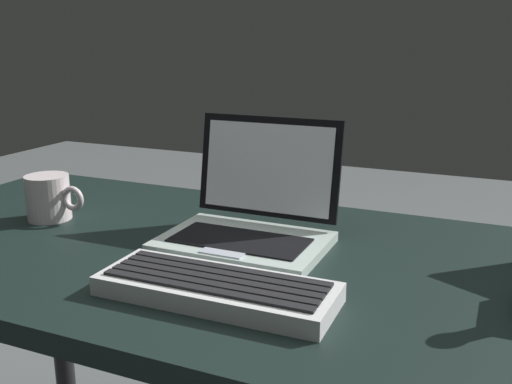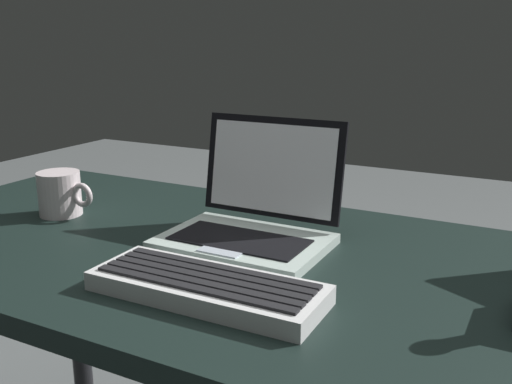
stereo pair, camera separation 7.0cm
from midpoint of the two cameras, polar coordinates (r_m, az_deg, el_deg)
The scene contains 4 objects.
desk at distance 1.03m, azimuth 2.02°, elevation -10.68°, with size 1.60×0.70×0.74m.
laptop_front at distance 1.06m, azimuth 1.55°, elevation -2.64°, with size 0.29×0.24×0.22m.
external_keyboard at distance 0.85m, azimuth -2.49°, elevation -9.33°, with size 0.35×0.13×0.03m.
coffee_mug at distance 1.27m, azimuth -17.18°, elevation -0.16°, with size 0.13×0.09×0.09m.
Camera 2 is at (0.43, -0.82, 1.11)m, focal length 40.71 mm.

